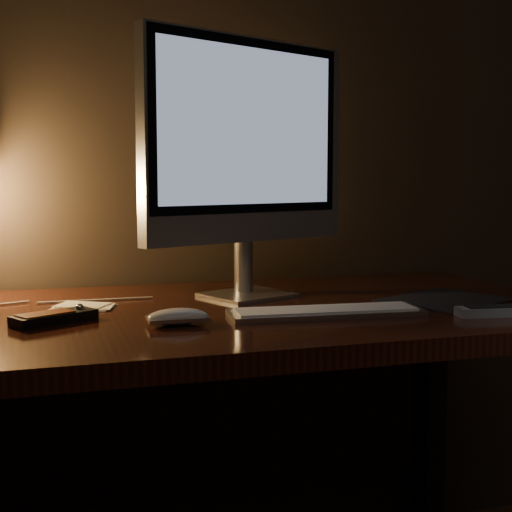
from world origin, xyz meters
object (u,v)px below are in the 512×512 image
object	(u,v)px
mouse	(178,319)
keyboard	(326,312)
tv_remote	(501,311)
media_remote	(54,317)
desk	(190,363)
monitor	(248,146)

from	to	relation	value
mouse	keyboard	bearing A→B (deg)	1.55
tv_remote	keyboard	bearing A→B (deg)	171.13
mouse	media_remote	bearing A→B (deg)	159.34
media_remote	tv_remote	xyz separation A→B (m)	(0.83, -0.19, -0.00)
keyboard	desk	bearing A→B (deg)	143.21
media_remote	keyboard	bearing A→B (deg)	-37.89
mouse	media_remote	distance (m)	0.23
desk	media_remote	distance (m)	0.34
monitor	keyboard	world-z (taller)	monitor
monitor	tv_remote	distance (m)	0.63
monitor	keyboard	xyz separation A→B (m)	(0.08, -0.25, -0.33)
monitor	keyboard	distance (m)	0.42
monitor	tv_remote	world-z (taller)	monitor
desk	mouse	bearing A→B (deg)	-107.35
desk	monitor	bearing A→B (deg)	17.93
keyboard	mouse	distance (m)	0.29
monitor	media_remote	xyz separation A→B (m)	(-0.42, -0.17, -0.33)
desk	keyboard	size ratio (longest dim) A/B	4.21
desk	media_remote	bearing A→B (deg)	-156.36
mouse	tv_remote	bearing A→B (deg)	-8.31
keyboard	mouse	xyz separation A→B (m)	(-0.29, -0.00, 0.00)
mouse	tv_remote	xyz separation A→B (m)	(0.62, -0.10, -0.00)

